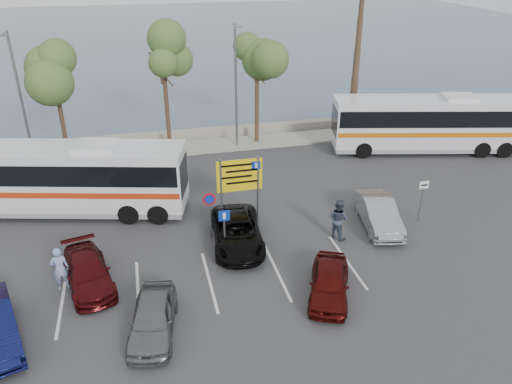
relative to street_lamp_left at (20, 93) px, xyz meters
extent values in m
plane|color=#363639|center=(10.00, -13.52, -4.60)|extent=(120.00, 120.00, 0.00)
cube|color=#99978B|center=(10.00, 0.48, -4.52)|extent=(44.00, 2.40, 0.15)
cube|color=gray|center=(10.00, 2.48, -4.30)|extent=(48.00, 0.80, 0.60)
plane|color=#43596C|center=(10.00, 46.48, -4.59)|extent=(140.00, 140.00, 0.00)
cylinder|color=#382619|center=(2.00, 0.48, -1.93)|extent=(0.28, 0.28, 5.04)
cylinder|color=#382619|center=(8.50, 0.48, -1.65)|extent=(0.28, 0.28, 5.60)
cylinder|color=#382619|center=(14.50, 0.48, -1.86)|extent=(0.28, 0.28, 5.18)
cylinder|color=#382619|center=(21.50, 0.48, 0.55)|extent=(0.48, 0.48, 10.00)
cylinder|color=slate|center=(0.00, 0.08, -0.45)|extent=(0.16, 0.16, 8.00)
cylinder|color=slate|center=(0.00, -0.37, 3.50)|extent=(0.12, 0.90, 0.12)
cube|color=slate|center=(0.00, -0.87, 3.45)|extent=(0.45, 0.25, 0.12)
cylinder|color=slate|center=(13.00, 0.08, -0.45)|extent=(0.16, 0.16, 8.00)
cylinder|color=slate|center=(13.00, -0.37, 3.50)|extent=(0.12, 0.90, 0.12)
cube|color=slate|center=(13.00, -0.87, 3.45)|extent=(0.45, 0.25, 0.12)
cylinder|color=slate|center=(10.10, -10.32, -2.80)|extent=(0.12, 0.12, 3.60)
cylinder|color=slate|center=(11.90, -10.32, -2.80)|extent=(0.12, 0.12, 3.60)
cube|color=yellow|center=(11.00, -10.32, -1.90)|extent=(2.20, 0.06, 1.60)
cube|color=#0C2699|center=(11.80, -10.36, -1.45)|extent=(0.42, 0.01, 0.42)
cylinder|color=slate|center=(9.40, -11.12, -3.50)|extent=(0.07, 0.07, 2.20)
cylinder|color=#B20C0C|center=(9.40, -11.15, -2.55)|extent=(0.60, 0.03, 0.60)
cylinder|color=slate|center=(9.80, -12.72, -3.50)|extent=(0.07, 0.07, 2.20)
cube|color=#0C2699|center=(9.80, -12.74, -2.60)|extent=(0.50, 0.03, 0.50)
cylinder|color=slate|center=(19.80, -12.02, -3.50)|extent=(0.07, 0.07, 2.20)
cube|color=white|center=(19.80, -12.04, -2.60)|extent=(0.50, 0.03, 0.40)
cube|color=silver|center=(2.68, -6.86, -2.55)|extent=(12.42, 5.57, 2.99)
cube|color=black|center=(2.68, -6.86, -2.01)|extent=(12.20, 5.54, 1.06)
cube|color=red|center=(2.68, -6.86, -3.03)|extent=(12.31, 5.56, 0.30)
cube|color=gray|center=(2.68, -6.86, -4.04)|extent=(12.30, 5.51, 0.56)
cube|color=silver|center=(2.68, -6.86, -0.93)|extent=(2.37, 2.08, 0.24)
cube|color=silver|center=(25.00, -3.58, -2.54)|extent=(12.47, 5.31, 3.00)
cube|color=black|center=(25.00, -3.58, -2.01)|extent=(12.24, 5.29, 1.07)
cube|color=#CB5E0B|center=(25.00, -3.58, -3.02)|extent=(12.36, 5.31, 0.31)
cube|color=gray|center=(25.00, -3.58, -4.04)|extent=(12.35, 5.26, 0.56)
cube|color=silver|center=(25.00, -3.58, -0.92)|extent=(2.35, 2.05, 0.24)
imported|color=slate|center=(6.40, -17.02, -3.95)|extent=(2.17, 4.00, 1.29)
imported|color=#470B0E|center=(4.00, -13.55, -4.00)|extent=(2.58, 4.38, 1.19)
imported|color=#480C0A|center=(13.24, -16.56, -3.97)|extent=(2.86, 4.01, 1.27)
imported|color=black|center=(10.50, -12.02, -3.94)|extent=(2.69, 4.95, 1.32)
imported|color=#929397|center=(17.56, -12.02, -3.90)|extent=(2.20, 4.44, 1.40)
imported|color=#8090BA|center=(3.00, -13.61, -3.63)|extent=(0.77, 0.56, 1.93)
imported|color=#353C4F|center=(15.22, -12.52, -3.61)|extent=(1.15, 1.21, 1.97)
camera|label=1|loc=(6.69, -31.27, 7.94)|focal=35.00mm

